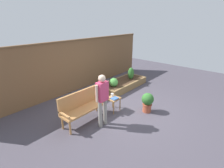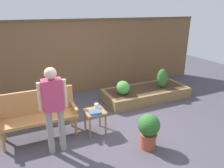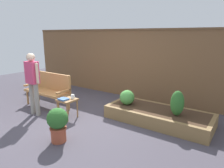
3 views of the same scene
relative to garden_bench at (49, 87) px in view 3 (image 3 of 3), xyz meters
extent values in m
plane|color=#47424C|center=(1.39, -0.50, -0.54)|extent=(14.00, 14.00, 0.00)
cube|color=brown|center=(1.39, 2.10, 0.51)|extent=(8.40, 0.10, 2.10)
cube|color=brown|center=(1.39, 2.10, 1.59)|extent=(8.40, 0.14, 0.06)
cylinder|color=#B77F47|center=(0.66, 0.08, -0.34)|extent=(0.06, 0.06, 0.40)
cylinder|color=#B77F47|center=(0.66, -0.28, -0.34)|extent=(0.06, 0.06, 0.40)
cylinder|color=#B77F47|center=(-0.66, 0.08, -0.34)|extent=(0.06, 0.06, 0.40)
cylinder|color=#B77F47|center=(-0.66, -0.28, -0.34)|extent=(0.06, 0.06, 0.40)
cube|color=#B77F47|center=(0.00, -0.10, -0.11)|extent=(1.44, 0.48, 0.06)
cube|color=#B77F47|center=(0.00, 0.11, 0.16)|extent=(1.44, 0.06, 0.48)
cube|color=#B77F47|center=(-0.69, -0.10, 0.02)|extent=(0.06, 0.48, 0.04)
cube|color=#B77F47|center=(0.69, -0.10, 0.02)|extent=(0.06, 0.48, 0.04)
cylinder|color=#9E7042|center=(1.22, -0.16, -0.32)|extent=(0.04, 0.04, 0.44)
cylinder|color=#9E7042|center=(1.22, -0.49, -0.32)|extent=(0.04, 0.04, 0.44)
cylinder|color=#9E7042|center=(0.89, -0.16, -0.32)|extent=(0.04, 0.04, 0.44)
cylinder|color=#9E7042|center=(0.89, -0.49, -0.32)|extent=(0.04, 0.04, 0.44)
cube|color=#9E7042|center=(1.05, -0.32, -0.08)|extent=(0.40, 0.40, 0.04)
cylinder|color=white|center=(1.13, -0.21, -0.02)|extent=(0.09, 0.09, 0.10)
torus|color=white|center=(1.18, -0.21, -0.02)|extent=(0.07, 0.01, 0.07)
cube|color=#38609E|center=(1.03, -0.41, -0.05)|extent=(0.24, 0.21, 0.04)
cylinder|color=#A84C33|center=(1.75, -1.22, -0.42)|extent=(0.28, 0.28, 0.25)
cylinder|color=#A84C33|center=(1.75, -1.22, -0.27)|extent=(0.32, 0.32, 0.04)
sphere|color=#2D6628|center=(1.75, -1.22, -0.07)|extent=(0.40, 0.40, 0.40)
cube|color=olive|center=(2.96, 0.25, -0.39)|extent=(2.40, 0.09, 0.30)
cube|color=olive|center=(2.96, 1.16, -0.39)|extent=(2.40, 0.09, 0.30)
cube|color=olive|center=(1.80, 0.71, -0.39)|extent=(0.09, 0.82, 0.30)
cube|color=olive|center=(4.11, 0.71, -0.39)|extent=(0.09, 0.82, 0.30)
cube|color=#422D1E|center=(2.96, 0.71, -0.39)|extent=(2.22, 0.82, 0.30)
cylinder|color=brown|center=(2.17, 0.61, -0.21)|extent=(0.04, 0.04, 0.06)
sphere|color=#4C9942|center=(2.17, 0.61, -0.06)|extent=(0.36, 0.36, 0.36)
cylinder|color=brown|center=(3.41, 0.61, -0.21)|extent=(0.04, 0.04, 0.06)
ellipsoid|color=#2D6628|center=(3.41, 0.61, 0.03)|extent=(0.29, 0.29, 0.55)
cylinder|color=gray|center=(0.32, -0.64, -0.13)|extent=(0.11, 0.11, 0.82)
cylinder|color=gray|center=(0.12, -0.64, -0.13)|extent=(0.11, 0.11, 0.82)
cube|color=#D13D66|center=(0.22, -0.64, 0.55)|extent=(0.32, 0.20, 0.54)
cylinder|color=beige|center=(0.42, -0.64, 0.55)|extent=(0.07, 0.07, 0.49)
cylinder|color=beige|center=(0.02, -0.64, 0.55)|extent=(0.07, 0.07, 0.49)
sphere|color=beige|center=(0.22, -0.64, 0.92)|extent=(0.20, 0.20, 0.20)
camera|label=1|loc=(-2.69, -3.54, 2.36)|focal=26.46mm
camera|label=2|loc=(-0.21, -3.97, 1.88)|focal=34.00mm
camera|label=3|loc=(4.63, -3.58, 1.46)|focal=33.03mm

